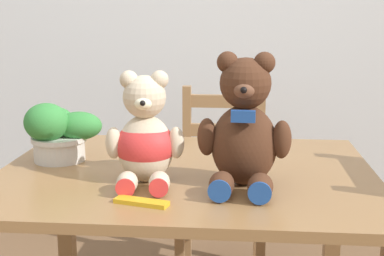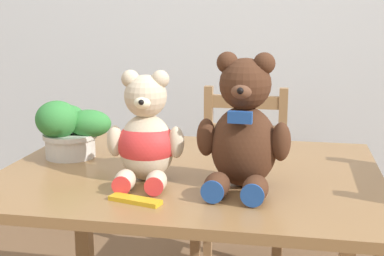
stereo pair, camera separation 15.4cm
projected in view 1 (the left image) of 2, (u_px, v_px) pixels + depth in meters
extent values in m
cube|color=silver|center=(210.00, 3.00, 2.83)|extent=(8.00, 0.04, 2.60)
cube|color=olive|center=(186.00, 175.00, 1.70)|extent=(1.19, 0.92, 0.03)
cube|color=olive|center=(66.00, 230.00, 2.23)|extent=(0.06, 0.06, 0.74)
cube|color=olive|center=(332.00, 239.00, 2.13)|extent=(0.06, 0.06, 0.74)
cube|color=#997047|center=(222.00, 196.00, 2.46)|extent=(0.39, 0.38, 0.03)
cube|color=#997047|center=(180.00, 255.00, 2.36)|extent=(0.04, 0.04, 0.41)
cube|color=#997047|center=(259.00, 179.00, 2.61)|extent=(0.04, 0.04, 0.91)
cube|color=#997047|center=(187.00, 177.00, 2.64)|extent=(0.04, 0.04, 0.91)
cube|color=#997047|center=(224.00, 101.00, 2.54)|extent=(0.31, 0.03, 0.06)
cube|color=#997047|center=(223.00, 130.00, 2.57)|extent=(0.31, 0.03, 0.06)
ellipsoid|color=beige|center=(145.00, 149.00, 1.57)|extent=(0.18, 0.15, 0.20)
sphere|color=beige|center=(144.00, 97.00, 1.54)|extent=(0.13, 0.13, 0.13)
sphere|color=beige|center=(159.00, 80.00, 1.53)|extent=(0.05, 0.05, 0.05)
sphere|color=beige|center=(129.00, 80.00, 1.53)|extent=(0.05, 0.05, 0.05)
ellipsoid|color=white|center=(143.00, 103.00, 1.49)|extent=(0.06, 0.05, 0.04)
sphere|color=black|center=(143.00, 103.00, 1.47)|extent=(0.02, 0.02, 0.02)
ellipsoid|color=beige|center=(176.00, 143.00, 1.55)|extent=(0.05, 0.05, 0.09)
ellipsoid|color=beige|center=(114.00, 143.00, 1.55)|extent=(0.05, 0.05, 0.09)
ellipsoid|color=beige|center=(159.00, 182.00, 1.48)|extent=(0.07, 0.11, 0.06)
cylinder|color=red|center=(159.00, 188.00, 1.44)|extent=(0.05, 0.01, 0.05)
ellipsoid|color=beige|center=(127.00, 183.00, 1.48)|extent=(0.07, 0.11, 0.06)
cylinder|color=red|center=(125.00, 188.00, 1.44)|extent=(0.05, 0.01, 0.05)
ellipsoid|color=red|center=(145.00, 145.00, 1.57)|extent=(0.19, 0.17, 0.14)
ellipsoid|color=#472819|center=(244.00, 145.00, 1.54)|extent=(0.20, 0.17, 0.23)
sphere|color=#472819|center=(245.00, 83.00, 1.50)|extent=(0.15, 0.15, 0.15)
sphere|color=#472819|center=(264.00, 63.00, 1.48)|extent=(0.06, 0.06, 0.06)
sphere|color=#472819|center=(228.00, 62.00, 1.50)|extent=(0.06, 0.06, 0.06)
ellipsoid|color=brown|center=(244.00, 90.00, 1.45)|extent=(0.07, 0.06, 0.05)
sphere|color=black|center=(244.00, 90.00, 1.43)|extent=(0.02, 0.02, 0.02)
ellipsoid|color=#472819|center=(282.00, 140.00, 1.50)|extent=(0.06, 0.06, 0.11)
ellipsoid|color=#472819|center=(207.00, 137.00, 1.53)|extent=(0.06, 0.06, 0.11)
ellipsoid|color=#472819|center=(260.00, 187.00, 1.43)|extent=(0.08, 0.12, 0.07)
cylinder|color=#1E4793|center=(260.00, 193.00, 1.38)|extent=(0.06, 0.01, 0.06)
ellipsoid|color=#472819|center=(222.00, 185.00, 1.45)|extent=(0.08, 0.12, 0.07)
cylinder|color=#1E4793|center=(219.00, 191.00, 1.40)|extent=(0.06, 0.01, 0.06)
cube|color=#1E4793|center=(243.00, 116.00, 1.45)|extent=(0.07, 0.02, 0.03)
cylinder|color=beige|center=(60.00, 148.00, 1.80)|extent=(0.17, 0.17, 0.08)
cylinder|color=beige|center=(59.00, 139.00, 1.80)|extent=(0.18, 0.18, 0.02)
ellipsoid|color=#337F38|center=(79.00, 126.00, 1.79)|extent=(0.15, 0.11, 0.09)
ellipsoid|color=#337F38|center=(56.00, 119.00, 1.82)|extent=(0.11, 0.10, 0.08)
ellipsoid|color=#337F38|center=(46.00, 122.00, 1.75)|extent=(0.15, 0.13, 0.13)
cube|color=gold|center=(141.00, 202.00, 1.40)|extent=(0.15, 0.08, 0.01)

